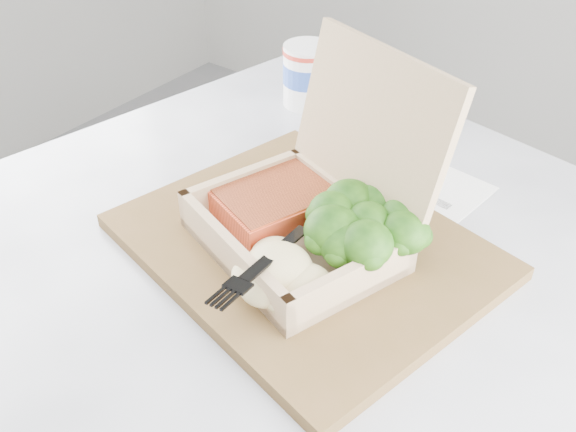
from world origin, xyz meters
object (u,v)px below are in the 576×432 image
Objects in this scene: serving_tray at (304,246)px; paper_cup at (307,73)px; cafe_table at (287,356)px; takeout_container at (319,200)px.

paper_cup is at bearing 124.97° from serving_tray.
paper_cup is at bearing 121.74° from cafe_table.
serving_tray is 4.04× the size of paper_cup.
cafe_table is at bearing 177.71° from serving_tray.
serving_tray is at bearing -98.45° from takeout_container.
serving_tray is at bearing -2.29° from cafe_table.
paper_cup is (-0.17, 0.27, 0.23)m from cafe_table.
takeout_container is (0.03, 0.01, 0.24)m from cafe_table.
paper_cup is at bearing 145.68° from takeout_container.
serving_tray is at bearing -55.03° from paper_cup.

